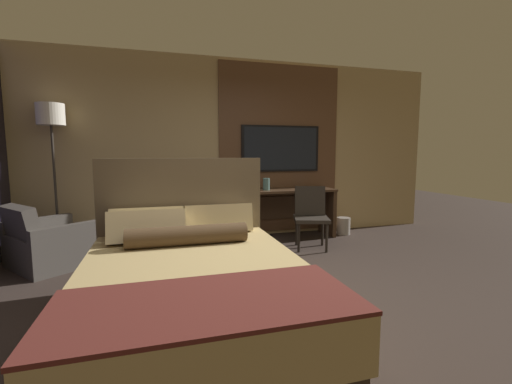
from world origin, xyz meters
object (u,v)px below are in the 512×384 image
(vase_short, at_px, (266,184))
(waste_bin, at_px, (343,226))
(bed, at_px, (193,286))
(tv, at_px, (281,149))
(vase_tall, at_px, (251,178))
(desk_chair, at_px, (311,212))
(desk, at_px, (285,205))
(floor_lamp, at_px, (51,127))
(armchair_by_window, at_px, (51,245))
(book, at_px, (308,187))

(vase_short, xyz_separation_m, waste_bin, (1.34, -0.02, -0.73))
(bed, distance_m, tv, 3.39)
(bed, height_order, waste_bin, bed)
(vase_tall, xyz_separation_m, waste_bin, (1.57, -0.09, -0.82))
(waste_bin, bearing_deg, desk_chair, -147.19)
(desk, relative_size, vase_tall, 4.02)
(vase_tall, distance_m, waste_bin, 1.77)
(desk, relative_size, floor_lamp, 0.77)
(vase_short, bearing_deg, floor_lamp, 177.43)
(bed, relative_size, armchair_by_window, 1.90)
(bed, relative_size, tv, 1.66)
(vase_short, bearing_deg, desk_chair, -50.42)
(armchair_by_window, bearing_deg, book, -120.16)
(bed, height_order, vase_tall, bed)
(desk, distance_m, floor_lamp, 3.46)
(bed, height_order, vase_short, bed)
(tv, height_order, vase_tall, tv)
(tv, bearing_deg, desk, -90.00)
(desk_chair, bearing_deg, tv, 116.37)
(armchair_by_window, relative_size, vase_short, 6.29)
(floor_lamp, xyz_separation_m, vase_tall, (2.68, -0.06, -0.71))
(vase_tall, relative_size, book, 1.47)
(floor_lamp, distance_m, vase_short, 3.02)
(floor_lamp, bearing_deg, tv, 3.16)
(vase_tall, height_order, waste_bin, vase_tall)
(desk_chair, bearing_deg, book, 87.13)
(bed, xyz_separation_m, vase_tall, (1.14, 2.48, 0.63))
(armchair_by_window, xyz_separation_m, book, (3.57, 0.53, 0.53))
(tv, distance_m, vase_tall, 0.77)
(armchair_by_window, distance_m, waste_bin, 4.21)
(desk, xyz_separation_m, waste_bin, (0.99, -0.10, -0.37))
(bed, bearing_deg, armchair_by_window, 127.40)
(armchair_by_window, distance_m, vase_short, 2.95)
(desk_chair, distance_m, vase_tall, 1.06)
(floor_lamp, bearing_deg, armchair_by_window, -83.99)
(tv, xyz_separation_m, vase_short, (-0.35, -0.31, -0.55))
(bed, bearing_deg, tv, 57.75)
(desk_chair, height_order, waste_bin, desk_chair)
(bed, distance_m, desk_chair, 2.60)
(vase_tall, relative_size, vase_short, 2.06)
(desk, relative_size, tv, 1.15)
(vase_tall, height_order, book, vase_tall)
(armchair_by_window, distance_m, floor_lamp, 1.54)
(desk_chair, relative_size, vase_short, 4.74)
(floor_lamp, xyz_separation_m, book, (3.63, -0.07, -0.89))
(desk_chair, bearing_deg, desk, 119.22)
(tv, height_order, desk_chair, tv)
(tv, relative_size, waste_bin, 4.71)
(tv, distance_m, waste_bin, 1.65)
(tv, relative_size, armchair_by_window, 1.14)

